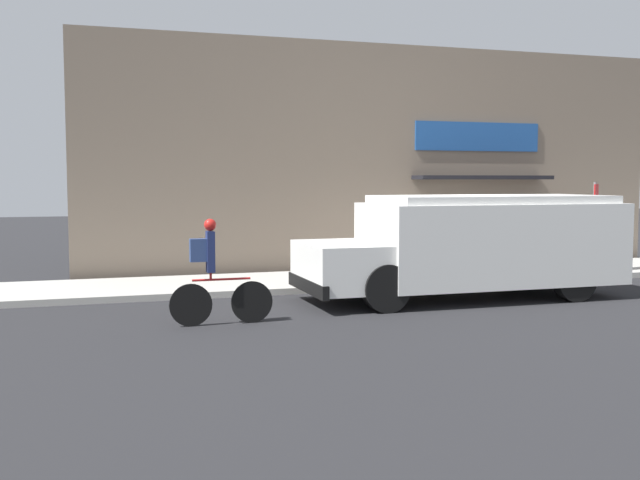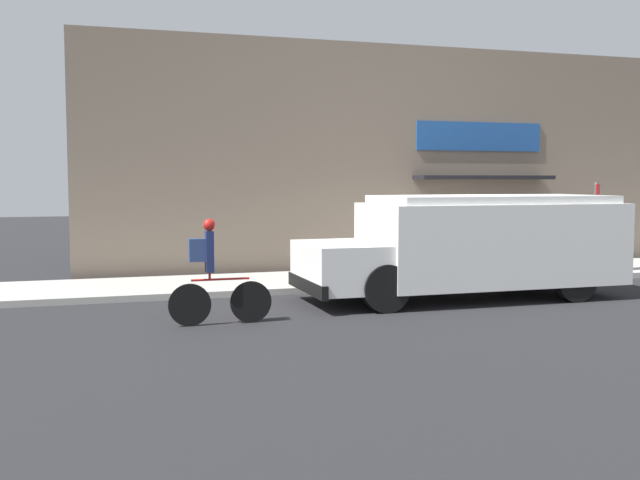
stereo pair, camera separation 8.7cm
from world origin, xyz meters
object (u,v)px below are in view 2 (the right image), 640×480
(school_bus, at_px, (474,244))
(cyclist, at_px, (213,275))
(stop_sign_post, at_px, (596,212))
(trash_bin, at_px, (544,251))

(school_bus, xyz_separation_m, cyclist, (-5.24, -1.16, -0.26))
(stop_sign_post, bearing_deg, school_bus, -155.62)
(school_bus, distance_m, stop_sign_post, 4.72)
(school_bus, relative_size, trash_bin, 8.02)
(school_bus, height_order, trash_bin, school_bus)
(trash_bin, bearing_deg, cyclist, -154.31)
(school_bus, bearing_deg, cyclist, -167.52)
(stop_sign_post, bearing_deg, trash_bin, 116.38)
(stop_sign_post, distance_m, trash_bin, 1.68)
(cyclist, relative_size, trash_bin, 2.18)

